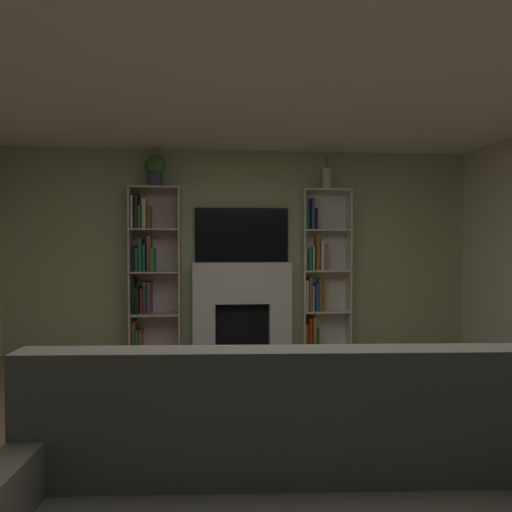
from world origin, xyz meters
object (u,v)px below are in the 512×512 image
Objects in this scene: vase_with_flowers at (327,178)px; fireplace at (242,305)px; bookshelf_left at (150,270)px; potted_plant at (155,169)px; coffee_table at (268,447)px; bookshelf_right at (320,275)px; tv at (242,235)px.

fireplace is at bearing 178.10° from vase_with_flowers.
potted_plant is (0.07, -0.03, 1.21)m from bookshelf_left.
coffee_table is (-0.10, -3.52, -0.26)m from fireplace.
bookshelf_right is 3.76m from coffee_table.
bookshelf_left reaches higher than tv.
bookshelf_left is 4.50× the size of vase_with_flowers.
potted_plant is at bearing -178.07° from fireplace.
bookshelf_right reaches higher than fireplace.
coffee_table is (-1.15, -3.49, -1.84)m from vase_with_flowers.
vase_with_flowers is (2.17, -0.02, 1.13)m from bookshelf_left.
vase_with_flowers is 4.10m from coffee_table.
fireplace is 1.89m from vase_with_flowers.
fireplace is 1.13× the size of tv.
coffee_table is (-1.08, -3.54, -0.63)m from bookshelf_right.
potted_plant is 4.09m from coffee_table.
bookshelf_left is 1.00× the size of bookshelf_right.
tv is (0.00, 0.08, 0.87)m from fireplace.
vase_with_flowers is (0.07, -0.05, 1.21)m from bookshelf_right.
potted_plant is at bearing 105.22° from coffee_table.
fireplace is 3.39× the size of potted_plant.
coffee_table is at bearing -106.93° from bookshelf_right.
coffee_table is at bearing -73.75° from bookshelf_left.
bookshelf_right reaches higher than tv.
tv is 3.78m from coffee_table.
potted_plant is at bearing -18.68° from bookshelf_left.
potted_plant is 0.85× the size of vase_with_flowers.
vase_with_flowers reaches higher than tv.
potted_plant is 2.10m from vase_with_flowers.
vase_with_flowers reaches higher than potted_plant.
vase_with_flowers is at bearing -38.36° from bookshelf_right.
tv is 1.32m from potted_plant.
tv is 2.56× the size of vase_with_flowers.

